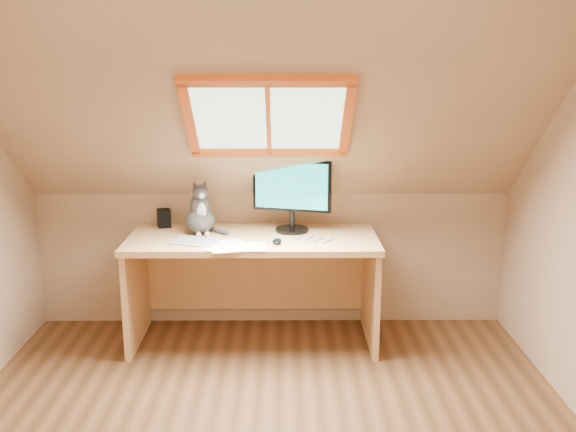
{
  "coord_description": "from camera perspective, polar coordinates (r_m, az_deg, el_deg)",
  "views": [
    {
      "loc": [
        0.09,
        -2.89,
        1.96
      ],
      "look_at": [
        0.12,
        1.0,
        1.02
      ],
      "focal_mm": 40.0,
      "sensor_mm": 36.0,
      "label": 1
    }
  ],
  "objects": [
    {
      "name": "room_shell",
      "position": [
        2.84,
        -2.26,
        2.89
      ],
      "size": [
        3.52,
        3.52,
        2.41
      ],
      "color": "tan",
      "rests_on": "ground"
    },
    {
      "name": "desk",
      "position": [
        4.57,
        -3.07,
        -4.35
      ],
      "size": [
        1.71,
        0.75,
        0.78
      ],
      "color": "tan",
      "rests_on": "ground"
    },
    {
      "name": "monitor",
      "position": [
        4.47,
        0.36,
        2.28
      ],
      "size": [
        0.55,
        0.24,
        0.51
      ],
      "color": "black",
      "rests_on": "desk"
    },
    {
      "name": "cat",
      "position": [
        4.51,
        -7.83,
        0.18
      ],
      "size": [
        0.27,
        0.3,
        0.39
      ],
      "color": "#494441",
      "rests_on": "desk"
    },
    {
      "name": "desk_speaker",
      "position": [
        4.73,
        -10.96,
        -0.19
      ],
      "size": [
        0.11,
        0.11,
        0.13
      ],
      "primitive_type": "cube",
      "rotation": [
        0.0,
        0.0,
        0.3
      ],
      "color": "black",
      "rests_on": "desk"
    },
    {
      "name": "graphics_tablet",
      "position": [
        4.31,
        -8.2,
        -2.26
      ],
      "size": [
        0.33,
        0.28,
        0.01
      ],
      "primitive_type": "cube",
      "rotation": [
        0.0,
        0.0,
        -0.28
      ],
      "color": "#B2B2B7",
      "rests_on": "desk"
    },
    {
      "name": "mouse",
      "position": [
        4.23,
        -0.98,
        -2.26
      ],
      "size": [
        0.07,
        0.11,
        0.03
      ],
      "primitive_type": "ellipsoid",
      "rotation": [
        0.0,
        0.0,
        -0.1
      ],
      "color": "black",
      "rests_on": "desk"
    },
    {
      "name": "papers",
      "position": [
        4.19,
        -4.78,
        -2.69
      ],
      "size": [
        0.35,
        0.3,
        0.01
      ],
      "color": "white",
      "rests_on": "desk"
    },
    {
      "name": "cables",
      "position": [
        4.31,
        1.09,
        -2.14
      ],
      "size": [
        0.51,
        0.26,
        0.01
      ],
      "color": "silver",
      "rests_on": "desk"
    }
  ]
}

